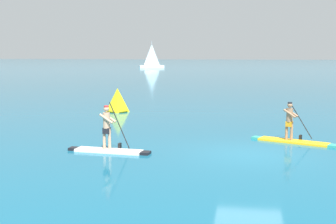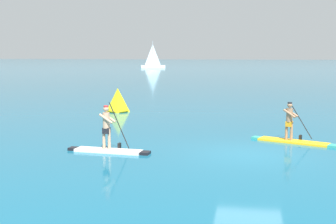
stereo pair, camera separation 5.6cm
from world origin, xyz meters
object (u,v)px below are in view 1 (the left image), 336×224
Objects in this scene: paddleboarder_near_left at (109,142)px; paddleboarder_mid_center at (293,134)px; race_marker_buoy at (118,101)px; sailboat_left_horizon at (152,64)px.

paddleboarder_near_left is 7.64m from paddleboarder_mid_center.
race_marker_buoy is 82.33m from sailboat_left_horizon.
paddleboarder_near_left is 0.51× the size of sailboat_left_horizon.
paddleboarder_mid_center is at bearing 85.28° from sailboat_left_horizon.
race_marker_buoy is (-2.98, 11.40, 0.28)m from paddleboarder_near_left.
race_marker_buoy is at bearing 163.51° from paddleboarder_mid_center.
paddleboarder_mid_center reaches higher than race_marker_buoy.
paddleboarder_mid_center is 2.33× the size of race_marker_buoy.
paddleboarder_near_left is 11.79m from race_marker_buoy.
paddleboarder_near_left is 94.09m from sailboat_left_horizon.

